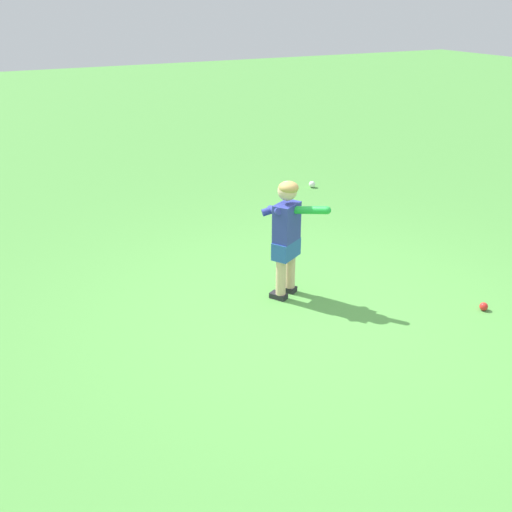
{
  "coord_description": "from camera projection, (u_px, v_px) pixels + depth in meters",
  "views": [
    {
      "loc": [
        -3.84,
        2.51,
        2.54
      ],
      "look_at": [
        0.44,
        0.31,
        0.45
      ],
      "focal_mm": 42.55,
      "sensor_mm": 36.0,
      "label": 1
    }
  ],
  "objects": [
    {
      "name": "play_ball_behind_batter",
      "position": [
        312.0,
        184.0,
        8.6
      ],
      "size": [
        0.09,
        0.09,
        0.09
      ],
      "primitive_type": "sphere",
      "color": "white",
      "rests_on": "ground"
    },
    {
      "name": "ground_plane",
      "position": [
        312.0,
        315.0,
        5.2
      ],
      "size": [
        40.0,
        40.0,
        0.0
      ],
      "primitive_type": "plane",
      "color": "#519942"
    },
    {
      "name": "play_ball_far_left",
      "position": [
        484.0,
        306.0,
        5.27
      ],
      "size": [
        0.07,
        0.07,
        0.07
      ],
      "primitive_type": "sphere",
      "color": "red",
      "rests_on": "ground"
    },
    {
      "name": "child_batter",
      "position": [
        287.0,
        229.0,
        5.29
      ],
      "size": [
        0.54,
        0.44,
        1.08
      ],
      "color": "#232328",
      "rests_on": "ground"
    }
  ]
}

